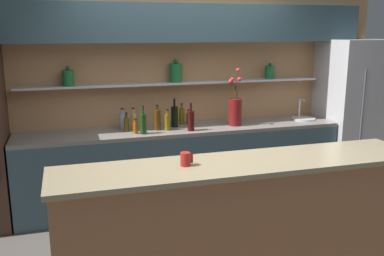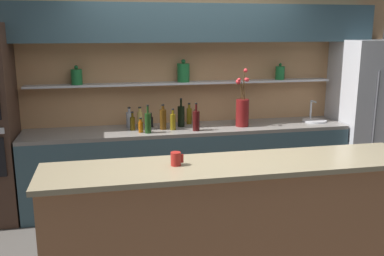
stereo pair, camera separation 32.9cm
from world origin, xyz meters
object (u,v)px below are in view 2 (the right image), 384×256
object	(u,v)px
bottle_wine_4	(196,120)
bottle_spirit_7	(129,119)
bottle_sauce_1	(151,121)
bottle_spirit_10	(140,119)
bottle_oil_11	(133,123)
bottle_spirit_0	(163,119)
refrigerator	(366,117)
bottle_oil_3	(173,121)
bottle_wine_8	(148,123)
flower_vase	(242,110)
bottle_wine_2	(181,116)
coffee_mug	(176,159)
sink_fixture	(314,119)
bottle_sauce_9	(141,126)
bottle_oil_5	(189,116)
bottle_sauce_6	(196,118)

from	to	relation	value
bottle_wine_4	bottle_spirit_7	distance (m)	0.78
bottle_sauce_1	bottle_spirit_10	size ratio (longest dim) A/B	0.67
bottle_oil_11	bottle_spirit_10	bearing A→B (deg)	45.35
bottle_spirit_0	bottle_spirit_10	size ratio (longest dim) A/B	1.16
refrigerator	bottle_wine_4	distance (m)	2.20
bottle_oil_3	bottle_spirit_0	bearing A→B (deg)	156.45
bottle_wine_8	flower_vase	bearing A→B (deg)	5.76
bottle_wine_4	bottle_spirit_7	xyz separation A→B (m)	(-0.72, 0.30, -0.02)
bottle_spirit_7	bottle_spirit_10	xyz separation A→B (m)	(0.12, -0.05, 0.01)
bottle_sauce_1	bottle_spirit_7	world-z (taller)	bottle_spirit_7
bottle_wine_2	coffee_mug	bearing A→B (deg)	-101.77
bottle_spirit_7	bottle_oil_11	size ratio (longest dim) A/B	1.12
refrigerator	bottle_oil_3	distance (m)	2.45
flower_vase	sink_fixture	xyz separation A→B (m)	(0.95, 0.07, -0.16)
coffee_mug	bottle_oil_11	bearing A→B (deg)	97.03
bottle_wine_4	bottle_sauce_9	size ratio (longest dim) A/B	1.91
bottle_wine_8	bottle_spirit_10	distance (m)	0.27
bottle_wine_4	coffee_mug	distance (m)	1.57
bottle_wine_2	bottle_sauce_9	distance (m)	0.52
refrigerator	bottle_oil_3	size ratio (longest dim) A/B	7.91
bottle_oil_5	bottle_wine_8	size ratio (longest dim) A/B	0.81
flower_vase	bottle_wine_4	world-z (taller)	flower_vase
bottle_wine_8	coffee_mug	bearing A→B (deg)	-88.12
sink_fixture	bottle_oil_5	distance (m)	1.54
bottle_oil_3	bottle_spirit_7	world-z (taller)	bottle_oil_3
bottle_wine_2	bottle_oil_5	xyz separation A→B (m)	(0.12, 0.12, -0.02)
coffee_mug	bottle_wine_8	bearing A→B (deg)	91.88
bottle_spirit_0	bottle_oil_3	bearing A→B (deg)	-23.55
bottle_spirit_7	coffee_mug	xyz separation A→B (m)	(0.23, -1.80, 0.06)
bottle_wine_2	bottle_wine_8	bearing A→B (deg)	-149.91
bottle_spirit_7	bottle_sauce_9	distance (m)	0.28
sink_fixture	bottle_oil_3	xyz separation A→B (m)	(-1.77, -0.09, 0.07)
bottle_wine_4	bottle_wine_8	distance (m)	0.53
bottle_sauce_1	bottle_oil_5	size ratio (longest dim) A/B	0.65
bottle_oil_5	bottle_spirit_7	distance (m)	0.71
flower_vase	bottle_oil_3	world-z (taller)	flower_vase
bottle_oil_11	bottle_spirit_0	bearing A→B (deg)	-3.89
bottle_wine_4	coffee_mug	xyz separation A→B (m)	(-0.49, -1.49, 0.04)
bottle_oil_3	coffee_mug	world-z (taller)	bottle_oil_3
bottle_wine_2	bottle_spirit_10	bearing A→B (deg)	177.52
bottle_spirit_0	bottle_oil_11	distance (m)	0.34
bottle_wine_2	bottle_oil_5	distance (m)	0.17
bottle_oil_3	bottle_wine_8	size ratio (longest dim) A/B	0.77
flower_vase	bottle_wine_2	xyz separation A→B (m)	(-0.70, 0.13, -0.06)
bottle_spirit_0	bottle_oil_11	xyz separation A→B (m)	(-0.34, 0.02, -0.04)
bottle_spirit_0	bottle_oil_3	size ratio (longest dim) A/B	1.19
bottle_oil_3	bottle_wine_4	distance (m)	0.26
bottle_wine_2	bottle_oil_11	world-z (taller)	bottle_wine_2
flower_vase	bottle_wine_2	size ratio (longest dim) A/B	2.01
bottle_sauce_6	bottle_oil_11	size ratio (longest dim) A/B	0.88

